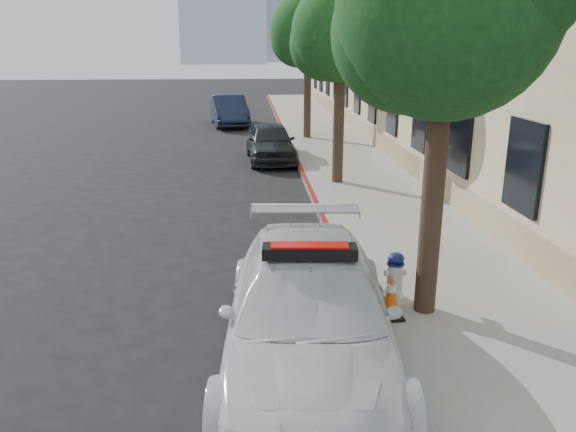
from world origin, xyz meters
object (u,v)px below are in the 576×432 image
(traffic_cone, at_px, (391,296))
(police_car, at_px, (309,312))
(parked_car_mid, at_px, (270,142))
(fire_hydrant, at_px, (395,278))
(parked_car_far, at_px, (229,110))

(traffic_cone, bearing_deg, police_car, -143.86)
(police_car, xyz_separation_m, parked_car_mid, (0.10, 12.92, -0.08))
(police_car, xyz_separation_m, fire_hydrant, (1.43, 1.40, -0.20))
(parked_car_far, distance_m, traffic_cone, 21.34)
(parked_car_far, relative_size, fire_hydrant, 5.75)
(parked_car_far, xyz_separation_m, fire_hydrant, (2.97, -20.66, -0.21))
(fire_hydrant, bearing_deg, parked_car_far, 96.38)
(police_car, bearing_deg, parked_car_mid, 94.18)
(traffic_cone, bearing_deg, fire_hydrant, 70.29)
(parked_car_far, distance_m, fire_hydrant, 20.87)
(police_car, distance_m, fire_hydrant, 2.01)
(parked_car_far, height_order, fire_hydrant, parked_car_far)
(police_car, relative_size, fire_hydrant, 6.62)
(police_car, distance_m, parked_car_far, 22.12)
(fire_hydrant, bearing_deg, police_car, -137.28)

